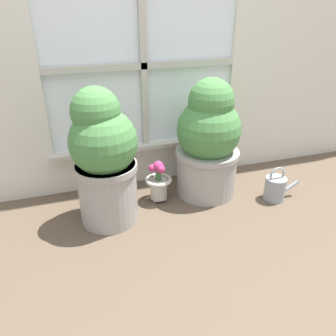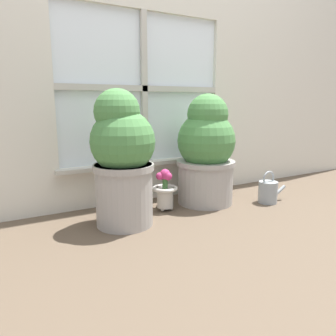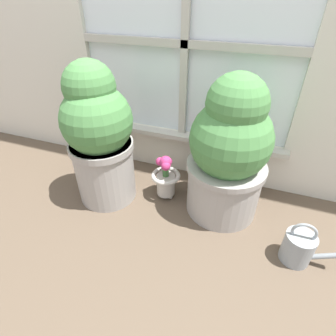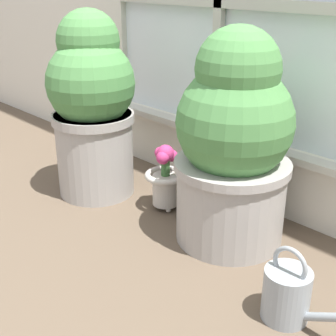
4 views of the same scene
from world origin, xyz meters
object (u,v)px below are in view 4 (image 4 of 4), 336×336
potted_plant_right (233,144)px  watering_can (287,294)px  potted_plant_left (92,104)px  flower_vase (166,178)px

potted_plant_right → watering_can: size_ratio=3.18×
potted_plant_right → watering_can: potted_plant_right is taller
potted_plant_left → potted_plant_right: bearing=9.5°
potted_plant_right → flower_vase: bearing=-179.0°
flower_vase → watering_can: 0.67m
potted_plant_left → flower_vase: bearing=17.5°
potted_plant_left → potted_plant_right: (0.59, 0.10, -0.03)m
potted_plant_right → flower_vase: size_ratio=2.74×
potted_plant_left → watering_can: (0.94, -0.10, -0.28)m
flower_vase → potted_plant_left: bearing=-162.5°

